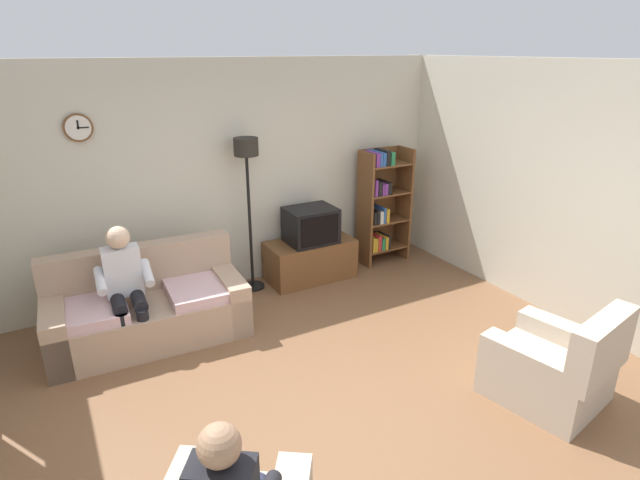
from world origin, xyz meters
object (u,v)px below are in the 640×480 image
at_px(armchair_near_bookshelf, 552,368).
at_px(floor_lamp, 247,173).
at_px(couch, 148,309).
at_px(bookshelf, 381,204).
at_px(tv, 311,225).
at_px(tv_stand, 310,260).
at_px(person_on_couch, 125,283).

bearing_deg(armchair_near_bookshelf, floor_lamp, 113.27).
bearing_deg(couch, floor_lamp, 22.65).
bearing_deg(bookshelf, tv, -175.30).
xyz_separation_m(tv_stand, armchair_near_bookshelf, (0.63, -3.11, 0.04)).
bearing_deg(tv_stand, couch, -167.52).
relative_size(couch, armchair_near_bookshelf, 1.90).
bearing_deg(tv, armchair_near_bookshelf, -78.51).
distance_m(tv, armchair_near_bookshelf, 3.18).
bearing_deg(person_on_couch, floor_lamp, 23.63).
xyz_separation_m(bookshelf, armchair_near_bookshelf, (-0.49, -3.18, -0.53)).
bearing_deg(couch, tv_stand, 12.48).
distance_m(couch, tv_stand, 2.16).
bearing_deg(floor_lamp, tv_stand, -7.48).
height_order(bookshelf, floor_lamp, floor_lamp).
height_order(tv, person_on_couch, person_on_couch).
distance_m(tv, person_on_couch, 2.36).
distance_m(floor_lamp, person_on_couch, 1.85).
bearing_deg(tv, person_on_couch, -166.49).
height_order(armchair_near_bookshelf, person_on_couch, person_on_couch).
xyz_separation_m(tv_stand, floor_lamp, (-0.75, 0.10, 1.20)).
height_order(floor_lamp, armchair_near_bookshelf, floor_lamp).
xyz_separation_m(tv_stand, bookshelf, (1.12, 0.07, 0.56)).
relative_size(couch, tv_stand, 1.76).
xyz_separation_m(tv_stand, person_on_couch, (-2.30, -0.58, 0.44)).
distance_m(tv_stand, armchair_near_bookshelf, 3.18).
xyz_separation_m(couch, person_on_couch, (-0.19, -0.11, 0.39)).
bearing_deg(tv_stand, floor_lamp, 172.52).
distance_m(couch, floor_lamp, 1.86).
bearing_deg(tv_stand, person_on_couch, -165.91).
height_order(tv_stand, armchair_near_bookshelf, armchair_near_bookshelf).
bearing_deg(person_on_couch, couch, 30.23).
relative_size(tv, bookshelf, 0.38).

